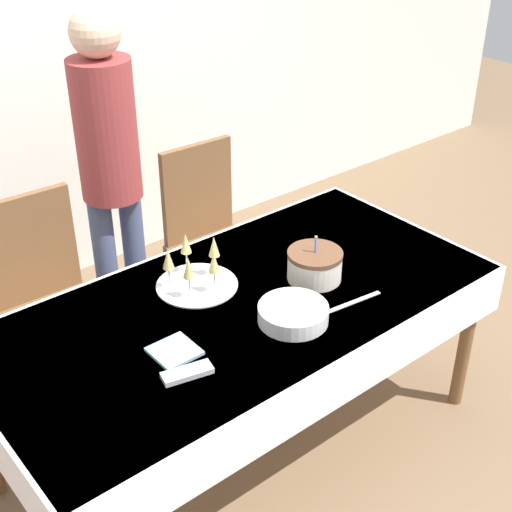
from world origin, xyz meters
name	(u,v)px	position (x,y,z in m)	size (l,w,h in m)	color
ground_plane	(243,442)	(0.00, 0.00, 0.00)	(12.00, 12.00, 0.00)	brown
wall_back	(22,46)	(0.00, 1.75, 1.35)	(8.00, 0.05, 2.70)	silver
dining_table	(242,323)	(0.00, 0.00, 0.64)	(1.99, 0.99, 0.74)	white
dining_chair_far_left	(48,294)	(-0.44, 0.81, 0.54)	(0.43, 0.43, 0.97)	brown
dining_chair_far_right	(211,232)	(0.44, 0.81, 0.54)	(0.43, 0.43, 0.97)	brown
birthday_cake	(315,265)	(0.32, -0.06, 0.80)	(0.22, 0.22, 0.20)	silver
champagne_tray	(195,269)	(-0.07, 0.20, 0.81)	(0.32, 0.32, 0.18)	silver
plate_stack_main	(293,314)	(0.07, -0.22, 0.77)	(0.26, 0.26, 0.06)	white
cake_knife	(349,304)	(0.30, -0.27, 0.74)	(0.30, 0.06, 0.00)	silver
fork_pile	(187,373)	(-0.40, -0.22, 0.75)	(0.18, 0.10, 0.02)	silver
napkin_pile	(174,351)	(-0.37, -0.10, 0.74)	(0.15, 0.15, 0.01)	#8CC6E0
person_standing	(109,156)	(0.01, 0.98, 1.01)	(0.28, 0.28, 1.67)	#3F4C72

